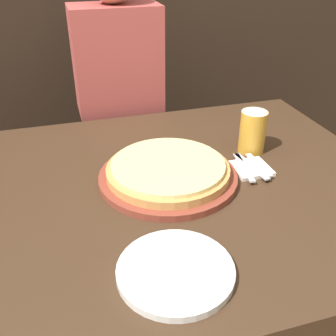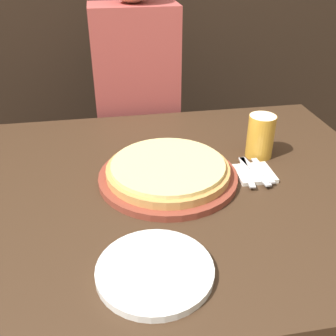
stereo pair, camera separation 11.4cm
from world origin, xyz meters
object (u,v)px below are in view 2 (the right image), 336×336
dinner_plate (155,271)px  dinner_knife (255,171)px  beer_glass (261,134)px  spoon (263,170)px  fork (247,172)px  diner_person (138,122)px  pizza_on_board (168,172)px

dinner_plate → dinner_knife: (0.35, 0.35, 0.01)m
beer_glass → spoon: beer_glass is taller
beer_glass → dinner_plate: bearing=-131.4°
dinner_plate → dinner_knife: size_ratio=1.48×
fork → diner_person: size_ratio=0.13×
pizza_on_board → spoon: (0.29, -0.02, -0.01)m
pizza_on_board → dinner_plate: size_ratio=1.61×
beer_glass → diner_person: bearing=122.0°
dinner_knife → dinner_plate: bearing=-135.4°
pizza_on_board → spoon: 0.29m
spoon → beer_glass: bearing=74.7°
dinner_plate → spoon: size_ratio=1.75×
beer_glass → dinner_knife: (-0.06, -0.12, -0.06)m
pizza_on_board → beer_glass: (0.32, 0.10, 0.05)m
pizza_on_board → dinner_plate: 0.38m
dinner_knife → diner_person: size_ratio=0.13×
beer_glass → fork: 0.15m
dinner_plate → diner_person: 1.02m
beer_glass → diner_person: size_ratio=0.10×
pizza_on_board → diner_person: diner_person is taller
beer_glass → dinner_knife: beer_glass is taller
beer_glass → spoon: size_ratio=0.97×
fork → spoon: bearing=0.0°
pizza_on_board → beer_glass: bearing=17.0°
beer_glass → dinner_plate: (-0.41, -0.46, -0.07)m
beer_glass → spoon: (-0.03, -0.12, -0.06)m
dinner_plate → fork: size_ratio=1.48×
spoon → diner_person: 0.74m
diner_person → beer_glass: bearing=-58.0°
dinner_knife → diner_person: bearing=113.3°
dinner_knife → spoon: size_ratio=1.18×
fork → dinner_knife: same height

